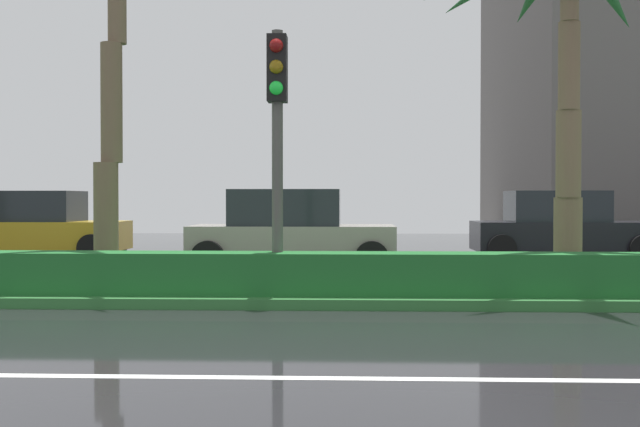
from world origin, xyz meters
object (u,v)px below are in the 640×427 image
object	(u,v)px
traffic_signal_median_right	(277,113)
car_in_traffic_third	(560,227)
car_in_traffic_leading	(37,227)
car_in_traffic_second	(290,232)

from	to	relation	value
traffic_signal_median_right	car_in_traffic_third	bearing A→B (deg)	53.04
car_in_traffic_third	car_in_traffic_leading	bearing A→B (deg)	-179.16
car_in_traffic_leading	car_in_traffic_second	bearing A→B (deg)	-23.03
car_in_traffic_second	traffic_signal_median_right	bearing A→B (deg)	-87.69
traffic_signal_median_right	car_in_traffic_second	xyz separation A→B (m)	(-0.21, 5.29, -1.94)
car_in_traffic_leading	traffic_signal_median_right	bearing A→B (deg)	-49.90
car_in_traffic_second	car_in_traffic_leading	bearing A→B (deg)	156.97
traffic_signal_median_right	car_in_traffic_second	distance (m)	5.64
car_in_traffic_leading	car_in_traffic_third	distance (m)	13.07
traffic_signal_median_right	car_in_traffic_third	size ratio (longest dim) A/B	0.88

